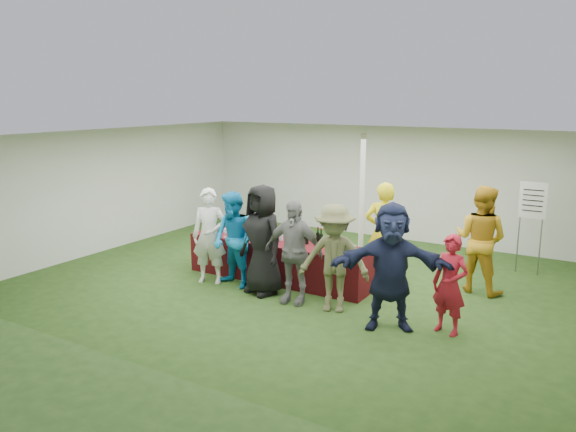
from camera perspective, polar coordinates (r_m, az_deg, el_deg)
The scene contains 18 objects.
ground at distance 10.51m, azimuth 2.14°, elevation -6.74°, with size 60.00×60.00×0.00m, color #284719.
tent at distance 11.00m, azimuth 7.50°, elevation 1.29°, with size 10.00×10.00×10.00m.
serving_table at distance 10.55m, azimuth -0.93°, elevation -4.54°, with size 3.60×0.80×0.75m, color #570E14.
wine_bottles at distance 10.23m, azimuth 2.49°, elevation -2.19°, with size 0.75×0.16×0.32m.
wine_glasses at distance 10.48m, azimuth -4.00°, elevation -1.91°, with size 2.82×0.15×0.16m.
water_bottle at distance 10.48m, azimuth -0.70°, elevation -1.92°, with size 0.07×0.07×0.23m.
bar_towel at distance 9.78m, azimuth 7.00°, elevation -3.58°, with size 0.25×0.18×0.03m, color white.
dump_bucket at distance 9.52m, azimuth 6.32°, elevation -3.53°, with size 0.23×0.23×0.18m, color slate.
wine_list_sign at distance 11.66m, azimuth 23.56°, elevation 0.81°, with size 0.50×0.03×1.80m.
staff_pourer at distance 10.42m, azimuth 9.68°, elevation -1.69°, with size 0.69×0.45×1.88m, color yellow.
staff_back at distance 10.34m, azimuth 18.98°, elevation -2.25°, with size 0.92×0.72×1.90m, color #C48B1A.
customer_0 at distance 10.37m, azimuth -7.97°, elevation -2.03°, with size 0.64×0.42×1.77m, color silver.
customer_1 at distance 10.09m, azimuth -5.53°, elevation -2.44°, with size 0.84×0.66×1.74m, color #1081C0.
customer_2 at distance 9.71m, azimuth -2.63°, elevation -2.41°, with size 0.94×0.61×1.93m, color black.
customer_3 at distance 9.28m, azimuth 0.54°, elevation -3.63°, with size 1.03×0.43×1.75m, color slate.
customer_4 at distance 8.94m, azimuth 4.72°, elevation -4.32°, with size 1.13×0.65×1.74m, color brown.
customer_5 at distance 8.37m, azimuth 10.40°, elevation -5.06°, with size 1.76×0.56×1.90m, color #181E3A.
customer_6 at distance 8.45m, azimuth 16.13°, elevation -6.70°, with size 0.54×0.35×1.48m, color #A61625.
Camera 1 is at (4.79, -8.73, 3.39)m, focal length 35.00 mm.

